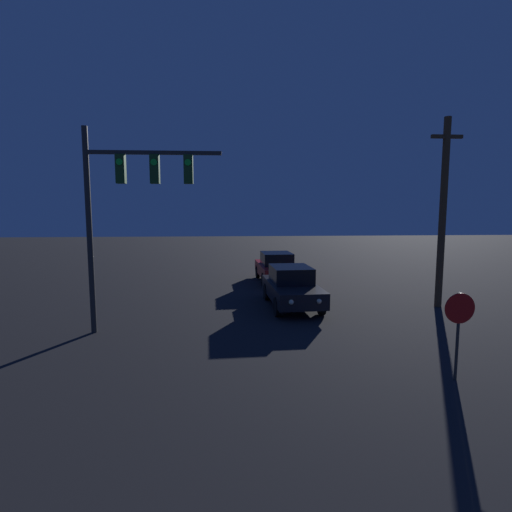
# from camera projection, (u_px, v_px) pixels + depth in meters

# --- Properties ---
(car_near) EXTENTS (2.07, 4.60, 1.65)m
(car_near) POSITION_uv_depth(u_px,v_px,m) (292.00, 287.00, 16.36)
(car_near) COLOR black
(car_near) RESTS_ON ground_plane
(car_far) EXTENTS (2.04, 4.59, 1.65)m
(car_far) POSITION_uv_depth(u_px,v_px,m) (276.00, 267.00, 21.89)
(car_far) COLOR #B21E1E
(car_far) RESTS_ON ground_plane
(traffic_signal_mast) EXTENTS (4.29, 0.30, 6.54)m
(traffic_signal_mast) POSITION_uv_depth(u_px,v_px,m) (126.00, 195.00, 12.57)
(traffic_signal_mast) COLOR #2D2D2D
(traffic_signal_mast) RESTS_ON ground_plane
(stop_sign) EXTENTS (0.72, 0.07, 2.09)m
(stop_sign) POSITION_uv_depth(u_px,v_px,m) (459.00, 320.00, 9.21)
(stop_sign) COLOR #2D2D2D
(stop_sign) RESTS_ON ground_plane
(utility_pole) EXTENTS (1.26, 0.28, 7.58)m
(utility_pole) POSITION_uv_depth(u_px,v_px,m) (443.00, 211.00, 15.98)
(utility_pole) COLOR #4C3823
(utility_pole) RESTS_ON ground_plane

